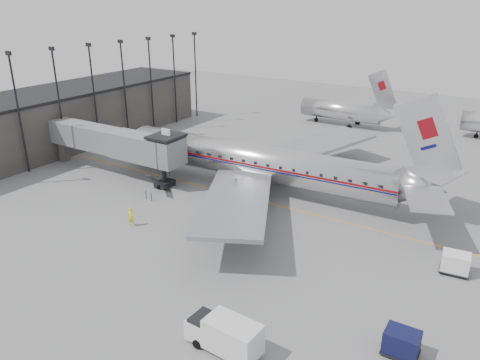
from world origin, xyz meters
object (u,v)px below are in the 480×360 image
object	(u,v)px
airliner	(261,163)
baggage_cart_navy	(402,343)
baggage_cart_white	(455,263)
ramp_worker	(131,217)
service_van	(224,334)

from	to	relation	value
airliner	baggage_cart_navy	bearing A→B (deg)	-44.51
baggage_cart_navy	baggage_cart_white	distance (m)	12.07
baggage_cart_navy	ramp_worker	world-z (taller)	ramp_worker
service_van	baggage_cart_navy	world-z (taller)	service_van
ramp_worker	baggage_cart_navy	bearing A→B (deg)	-18.50
service_van	baggage_cart_white	size ratio (longest dim) A/B	2.14
airliner	ramp_worker	world-z (taller)	airliner
ramp_worker	baggage_cart_white	bearing A→B (deg)	5.44
airliner	service_van	size ratio (longest dim) A/B	8.10
airliner	baggage_cart_white	size ratio (longest dim) A/B	17.33
service_van	baggage_cart_white	xyz separation A→B (m)	(11.00, 17.60, -0.32)
service_van	ramp_worker	distance (m)	20.07
baggage_cart_navy	ramp_worker	xyz separation A→B (m)	(-27.34, 4.00, 0.03)
ramp_worker	service_van	bearing A→B (deg)	-38.77
baggage_cart_white	baggage_cart_navy	bearing A→B (deg)	-101.89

